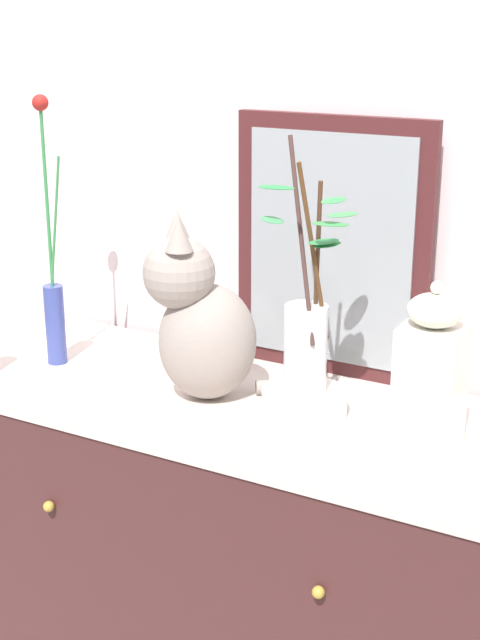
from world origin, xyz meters
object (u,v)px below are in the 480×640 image
Objects in this scene: mirror_leaning at (331,249)px; bowl_porcelain at (305,402)px; sideboard at (240,589)px; vase_slim_green at (53,296)px; cat_sitting at (201,322)px; vase_glass_clear at (307,335)px; jar_lidded_porcelain at (431,376)px.

bowl_porcelain is at bearing -77.06° from mirror_leaning.
vase_slim_green reaches higher than sideboard.
mirror_leaning is 3.31× the size of bowl_porcelain.
cat_sitting is at bearing -162.69° from sideboard.
sideboard is 2.29× the size of vase_slim_green.
mirror_leaning is at bearing 68.52° from sideboard.
mirror_leaning is at bearing 102.94° from bowl_porcelain.
cat_sitting is 0.23m from vase_glass_clear.
vase_slim_green is (-0.40, 0.01, -0.01)m from cat_sitting.
bowl_porcelain reaches higher than sideboard.
bowl_porcelain is (0.23, 0.03, -0.14)m from cat_sitting.
vase_slim_green is at bearing -178.31° from bowl_porcelain.
sideboard is 4.28× the size of jar_lidded_porcelain.
sideboard is 3.52× the size of cat_sitting.
mirror_leaning is at bearing 23.95° from vase_slim_green.
jar_lidded_porcelain reaches higher than sideboard.
mirror_leaning is (0.10, 0.24, 0.76)m from sideboard.
mirror_leaning reaches higher than bowl_porcelain.
vase_slim_green reaches higher than mirror_leaning.
sideboard is at bearing 175.32° from jar_lidded_porcelain.
jar_lidded_porcelain is (0.91, -0.02, -0.01)m from vase_slim_green.
mirror_leaning reaches higher than cat_sitting.
cat_sitting is 0.41m from vase_slim_green.
cat_sitting is at bearing 178.91° from jar_lidded_porcelain.
vase_glass_clear is at bearing -76.70° from mirror_leaning.
cat_sitting is 0.65× the size of vase_slim_green.
jar_lidded_porcelain is at bearing -1.09° from cat_sitting.
vase_glass_clear is at bearing -50.41° from bowl_porcelain.
bowl_porcelain is 0.34× the size of vase_glass_clear.
vase_slim_green reaches higher than jar_lidded_porcelain.
bowl_porcelain is 0.15m from vase_glass_clear.
mirror_leaning is 0.94× the size of vase_slim_green.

